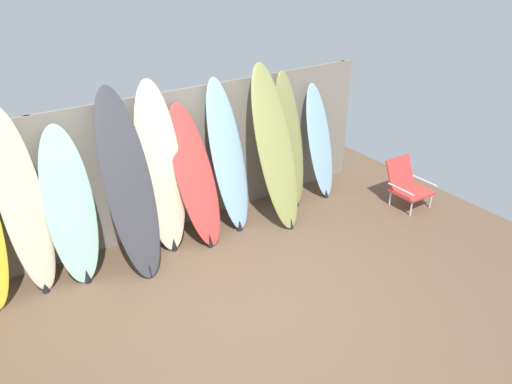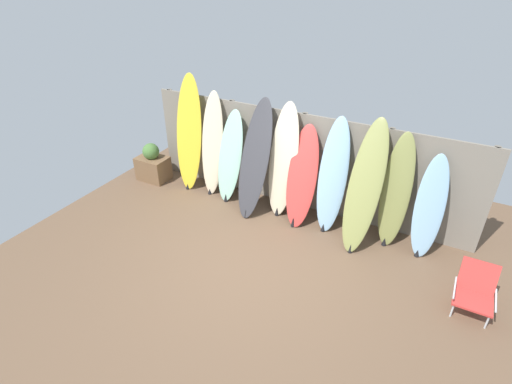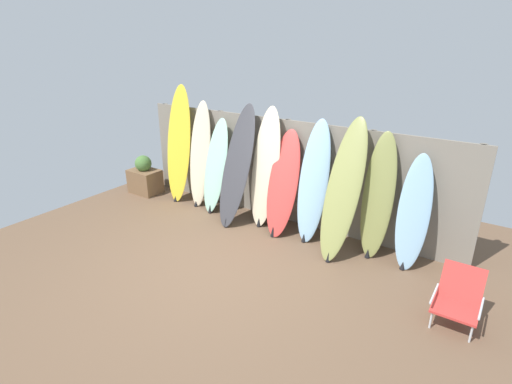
{
  "view_description": "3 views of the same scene",
  "coord_description": "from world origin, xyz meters",
  "views": [
    {
      "loc": [
        -2.23,
        -3.29,
        3.43
      ],
      "look_at": [
        0.38,
        0.56,
        1.02
      ],
      "focal_mm": 35.0,
      "sensor_mm": 36.0,
      "label": 1
    },
    {
      "loc": [
        2.3,
        -4.02,
        4.1
      ],
      "look_at": [
        -0.11,
        0.48,
        1.04
      ],
      "focal_mm": 28.0,
      "sensor_mm": 36.0,
      "label": 2
    },
    {
      "loc": [
        3.24,
        -3.72,
        3.1
      ],
      "look_at": [
        0.28,
        0.67,
        1.01
      ],
      "focal_mm": 28.0,
      "sensor_mm": 36.0,
      "label": 3
    }
  ],
  "objects": [
    {
      "name": "surfboard_yellow_0",
      "position": [
        -2.21,
        1.67,
        1.11
      ],
      "size": [
        0.59,
        0.52,
        2.25
      ],
      "color": "yellow",
      "rests_on": "ground"
    },
    {
      "name": "surfboard_cream_1",
      "position": [
        -1.7,
        1.71,
        0.99
      ],
      "size": [
        0.49,
        0.51,
        1.99
      ],
      "color": "beige",
      "rests_on": "ground"
    },
    {
      "name": "surfboard_olive_8",
      "position": [
        1.72,
        1.7,
        0.92
      ],
      "size": [
        0.49,
        0.51,
        1.85
      ],
      "color": "olive",
      "rests_on": "ground"
    },
    {
      "name": "surfboard_skyblue_6",
      "position": [
        0.7,
        1.65,
        0.95
      ],
      "size": [
        0.53,
        0.64,
        1.92
      ],
      "color": "#8CB7D6",
      "rests_on": "ground"
    },
    {
      "name": "surfboard_skyblue_9",
      "position": [
        2.24,
        1.67,
        0.79
      ],
      "size": [
        0.49,
        0.53,
        1.61
      ],
      "color": "#8CB7D6",
      "rests_on": "ground"
    },
    {
      "name": "surfboard_red_5",
      "position": [
        0.19,
        1.58,
        0.83
      ],
      "size": [
        0.59,
        0.76,
        1.69
      ],
      "color": "#D13D38",
      "rests_on": "ground"
    },
    {
      "name": "surfboard_seafoam_2",
      "position": [
        -1.27,
        1.64,
        0.85
      ],
      "size": [
        0.57,
        0.55,
        1.72
      ],
      "color": "#9ED6BC",
      "rests_on": "ground"
    },
    {
      "name": "surfboard_charcoal_3",
      "position": [
        -0.66,
        1.48,
        1.0
      ],
      "size": [
        0.54,
        0.83,
        2.04
      ],
      "color": "#38383D",
      "rests_on": "ground"
    },
    {
      "name": "ground",
      "position": [
        0.0,
        0.0,
        0.0
      ],
      "size": [
        7.68,
        7.68,
        0.0
      ],
      "primitive_type": "plane",
      "color": "brown"
    },
    {
      "name": "surfboard_olive_7",
      "position": [
        1.28,
        1.44,
        1.01
      ],
      "size": [
        0.54,
        0.9,
        2.03
      ],
      "color": "olive",
      "rests_on": "ground"
    },
    {
      "name": "surfboard_cream_4",
      "position": [
        -0.2,
        1.66,
        1.0
      ],
      "size": [
        0.54,
        0.48,
        2.04
      ],
      "color": "beige",
      "rests_on": "ground"
    },
    {
      "name": "beach_chair",
      "position": [
        3.03,
        0.7,
        0.32
      ],
      "size": [
        0.5,
        0.56,
        0.64
      ],
      "rotation": [
        0.0,
        0.0,
        -0.39
      ],
      "color": "silver",
      "rests_on": "ground"
    },
    {
      "name": "planter_box",
      "position": [
        -3.08,
        1.49,
        0.33
      ],
      "size": [
        0.63,
        0.45,
        0.8
      ],
      "color": "brown",
      "rests_on": "ground"
    },
    {
      "name": "fence_back",
      "position": [
        -0.0,
        2.01,
        0.9
      ],
      "size": [
        6.08,
        0.11,
        1.8
      ],
      "color": "gray",
      "rests_on": "ground"
    }
  ]
}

